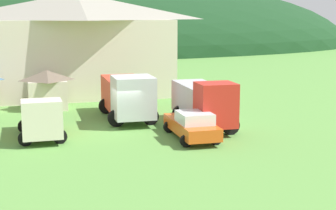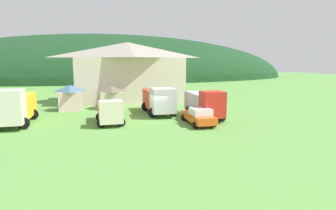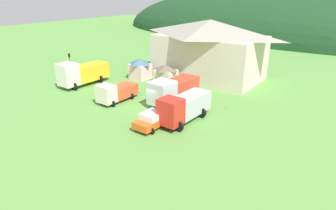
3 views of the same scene
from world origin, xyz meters
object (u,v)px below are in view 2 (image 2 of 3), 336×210
object	(u,v)px
heavy_rig_striped	(15,106)
tow_truck_silver	(159,99)
play_shed_pink	(70,97)
service_pickup_orange	(199,116)
traffic_cone_near_pickup	(202,109)
depot_building	(128,71)
crane_truck_red	(204,103)
play_shed_cream	(111,97)
light_truck_cream	(110,111)

from	to	relation	value
heavy_rig_striped	tow_truck_silver	size ratio (longest dim) A/B	1.00
tow_truck_silver	play_shed_pink	bearing A→B (deg)	-116.84
service_pickup_orange	traffic_cone_near_pickup	size ratio (longest dim) A/B	9.17
depot_building	service_pickup_orange	xyz separation A→B (m)	(4.31, -18.71, -3.76)
crane_truck_red	play_shed_cream	bearing A→B (deg)	-133.40
depot_building	crane_truck_red	bearing A→B (deg)	-69.56
play_shed_cream	service_pickup_orange	distance (m)	13.98
service_pickup_orange	traffic_cone_near_pickup	bearing A→B (deg)	157.30
play_shed_pink	light_truck_cream	distance (m)	10.20
play_shed_cream	traffic_cone_near_pickup	size ratio (longest dim) A/B	5.28
crane_truck_red	traffic_cone_near_pickup	world-z (taller)	crane_truck_red
play_shed_cream	service_pickup_orange	size ratio (longest dim) A/B	0.58
depot_building	traffic_cone_near_pickup	xyz separation A→B (m)	(8.08, -10.15, -4.59)
crane_truck_red	light_truck_cream	bearing A→B (deg)	-87.97
depot_building	play_shed_cream	size ratio (longest dim) A/B	5.54
light_truck_cream	heavy_rig_striped	bearing A→B (deg)	-102.22
traffic_cone_near_pickup	play_shed_pink	bearing A→B (deg)	168.39
light_truck_cream	service_pickup_orange	size ratio (longest dim) A/B	1.02
depot_building	heavy_rig_striped	distance (m)	19.36
light_truck_cream	tow_truck_silver	xyz separation A→B (m)	(5.90, 3.89, 0.48)
heavy_rig_striped	play_shed_cream	bearing A→B (deg)	127.55
play_shed_pink	tow_truck_silver	distance (m)	11.43
play_shed_pink	traffic_cone_near_pickup	xyz separation A→B (m)	(16.27, -3.34, -1.64)
crane_truck_red	service_pickup_orange	xyz separation A→B (m)	(-1.68, -2.63, -0.83)
tow_truck_silver	play_shed_cream	bearing A→B (deg)	-135.31
depot_building	play_shed_pink	xyz separation A→B (m)	(-8.18, -6.81, -2.95)
crane_truck_red	service_pickup_orange	size ratio (longest dim) A/B	1.34
light_truck_cream	tow_truck_silver	size ratio (longest dim) A/B	0.70
play_shed_cream	tow_truck_silver	xyz separation A→B (m)	(5.02, -5.34, 0.19)
service_pickup_orange	depot_building	bearing A→B (deg)	-165.92
play_shed_pink	service_pickup_orange	size ratio (longest dim) A/B	0.61
crane_truck_red	play_shed_pink	bearing A→B (deg)	-121.40
crane_truck_red	traffic_cone_near_pickup	distance (m)	6.50
play_shed_cream	heavy_rig_striped	xyz separation A→B (m)	(-9.73, -7.31, 0.30)
tow_truck_silver	traffic_cone_near_pickup	world-z (taller)	tow_truck_silver
crane_truck_red	service_pickup_orange	bearing A→B (deg)	-30.73
service_pickup_orange	heavy_rig_striped	bearing A→B (deg)	-103.60
play_shed_pink	service_pickup_orange	xyz separation A→B (m)	(12.49, -11.90, -0.81)
heavy_rig_striped	depot_building	bearing A→B (deg)	138.46
tow_truck_silver	crane_truck_red	bearing A→B (deg)	48.40
service_pickup_orange	tow_truck_silver	bearing A→B (deg)	-158.31
depot_building	heavy_rig_striped	world-z (taller)	depot_building
play_shed_pink	crane_truck_red	size ratio (longest dim) A/B	0.45
tow_truck_silver	crane_truck_red	size ratio (longest dim) A/B	1.08
light_truck_cream	tow_truck_silver	distance (m)	7.09
light_truck_cream	traffic_cone_near_pickup	xyz separation A→B (m)	(12.11, 5.97, -1.24)
light_truck_cream	service_pickup_orange	distance (m)	8.74
service_pickup_orange	crane_truck_red	bearing A→B (deg)	148.61
traffic_cone_near_pickup	service_pickup_orange	bearing A→B (deg)	-113.80
heavy_rig_striped	service_pickup_orange	bearing A→B (deg)	75.94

